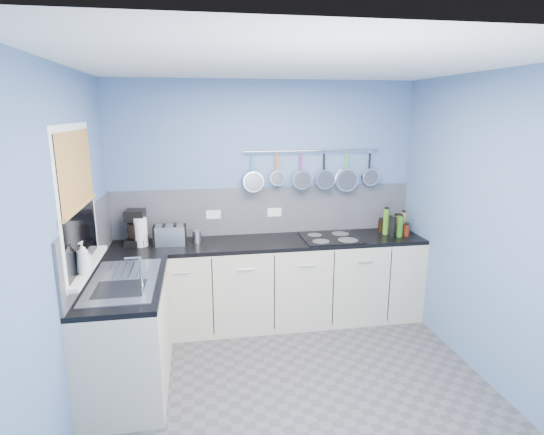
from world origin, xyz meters
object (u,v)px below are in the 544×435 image
object	(u,v)px
paper_towel	(141,232)
hob	(331,238)
soap_bottle_a	(83,258)
canister	(197,237)
toaster	(170,235)
coffee_maker	(136,228)
soap_bottle_b	(86,259)

from	to	relation	value
paper_towel	hob	xyz separation A→B (m)	(1.90, -0.07, -0.13)
soap_bottle_a	canister	world-z (taller)	soap_bottle_a
canister	hob	distance (m)	1.37
paper_towel	toaster	world-z (taller)	paper_towel
soap_bottle_a	paper_towel	size ratio (longest dim) A/B	0.85
coffee_maker	toaster	size ratio (longest dim) A/B	1.16
canister	paper_towel	bearing A→B (deg)	-178.27
soap_bottle_a	toaster	xyz separation A→B (m)	(0.54, 1.13, -0.17)
canister	soap_bottle_a	bearing A→B (deg)	-125.02
toaster	canister	world-z (taller)	toaster
coffee_maker	soap_bottle_a	bearing A→B (deg)	-93.88
soap_bottle_a	soap_bottle_b	xyz separation A→B (m)	(0.00, 0.07, -0.03)
coffee_maker	hob	world-z (taller)	coffee_maker
soap_bottle_b	coffee_maker	xyz separation A→B (m)	(0.21, 1.11, -0.06)
paper_towel	toaster	bearing A→B (deg)	-0.04
toaster	coffee_maker	bearing A→B (deg)	172.42
toaster	soap_bottle_a	bearing A→B (deg)	-112.95
coffee_maker	canister	distance (m)	0.60
soap_bottle_a	paper_towel	distance (m)	1.16
soap_bottle_b	soap_bottle_a	bearing A→B (deg)	-90.00
soap_bottle_a	coffee_maker	size ratio (longest dim) A/B	0.69
soap_bottle_a	soap_bottle_b	world-z (taller)	soap_bottle_a
paper_towel	hob	distance (m)	1.91
coffee_maker	hob	distance (m)	1.97
soap_bottle_a	hob	world-z (taller)	soap_bottle_a
coffee_maker	paper_towel	bearing A→B (deg)	-41.08
canister	hob	xyz separation A→B (m)	(1.37, -0.08, -0.06)
toaster	hob	bearing A→B (deg)	0.34
soap_bottle_a	paper_towel	xyz separation A→B (m)	(0.27, 1.13, -0.13)
toaster	hob	world-z (taller)	toaster
soap_bottle_a	canister	size ratio (longest dim) A/B	1.90
soap_bottle_b	toaster	distance (m)	1.19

